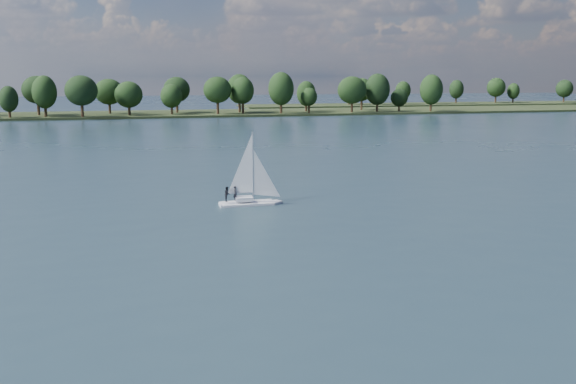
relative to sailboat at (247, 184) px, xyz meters
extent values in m
plane|color=#233342|center=(-8.99, 56.59, -2.31)|extent=(700.00, 700.00, 0.00)
cube|color=black|center=(-8.99, 168.59, -2.31)|extent=(660.00, 40.00, 1.50)
cube|color=black|center=(151.01, 216.59, -2.31)|extent=(220.00, 30.00, 1.40)
cube|color=silver|center=(0.10, 0.00, -2.31)|extent=(6.30, 1.84, 0.74)
cube|color=silver|center=(0.10, 0.00, -1.57)|extent=(1.86, 1.13, 0.46)
cylinder|color=silver|center=(0.10, 0.00, 1.89)|extent=(0.11, 0.11, 7.39)
imported|color=black|center=(-1.28, 0.16, -0.96)|extent=(0.50, 0.65, 1.59)
imported|color=black|center=(-2.17, -0.03, -0.96)|extent=(0.71, 0.85, 1.59)
camera|label=1|loc=(-13.15, -66.63, 11.41)|focal=40.00mm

